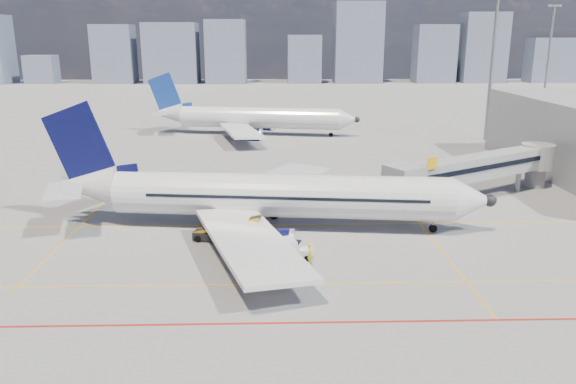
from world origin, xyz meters
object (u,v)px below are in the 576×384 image
at_px(second_aircraft, 250,118).
at_px(baggage_tug, 298,250).
at_px(main_aircraft, 262,196).
at_px(cargo_dolly, 272,253).
at_px(ramp_worker, 310,254).
at_px(belt_loader, 220,234).

bearing_deg(second_aircraft, baggage_tug, -74.08).
bearing_deg(main_aircraft, cargo_dolly, -77.80).
distance_m(second_aircraft, baggage_tug, 63.41).
bearing_deg(cargo_dolly, ramp_worker, -10.49).
height_order(baggage_tug, belt_loader, belt_loader).
xyz_separation_m(main_aircraft, cargo_dolly, (0.96, -9.92, -2.00)).
distance_m(main_aircraft, ramp_worker, 10.60).
bearing_deg(main_aircraft, baggage_tug, -62.18).
relative_size(main_aircraft, second_aircraft, 1.07).
height_order(second_aircraft, belt_loader, second_aircraft).
bearing_deg(baggage_tug, belt_loader, 164.32).
xyz_separation_m(second_aircraft, ramp_worker, (7.21, -64.41, -2.29)).
bearing_deg(cargo_dolly, baggage_tug, 21.04).
xyz_separation_m(second_aircraft, baggage_tug, (6.30, -63.04, -2.52)).
xyz_separation_m(baggage_tug, cargo_dolly, (-2.20, -1.76, 0.51)).
xyz_separation_m(belt_loader, ramp_worker, (7.96, -5.83, 0.26)).
distance_m(baggage_tug, cargo_dolly, 2.86).
distance_m(main_aircraft, baggage_tug, 9.10).
bearing_deg(ramp_worker, belt_loader, 54.86).
xyz_separation_m(cargo_dolly, belt_loader, (-4.85, 6.23, -0.54)).
relative_size(belt_loader, ramp_worker, 3.49).
relative_size(second_aircraft, ramp_worker, 21.85).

